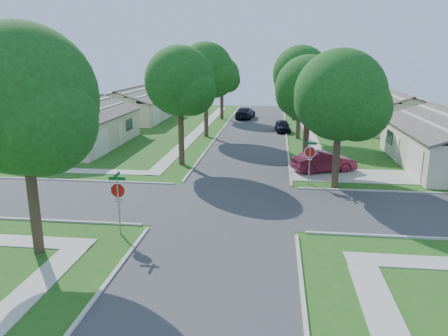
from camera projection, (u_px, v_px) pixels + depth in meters
ground at (230, 205)px, 24.65m from camera, size 100.00×100.00×0.00m
road_ns at (230, 205)px, 24.65m from camera, size 7.00×100.00×0.02m
sidewalk_ne at (308, 130)px, 48.93m from camera, size 1.20×40.00×0.04m
sidewalk_nw at (201, 128)px, 50.34m from camera, size 1.20×40.00×0.04m
driveway at (352, 176)px, 30.56m from camera, size 8.80×3.60×0.05m
stop_sign_sw at (118, 193)px, 20.17m from camera, size 1.05×0.80×2.98m
stop_sign_ne at (310, 154)px, 28.12m from camera, size 1.05×0.80×2.98m
tree_e_near at (309, 92)px, 31.34m from camera, size 4.97×4.80×8.28m
tree_e_mid at (301, 76)px, 42.72m from camera, size 5.59×5.40×9.21m
tree_e_far at (296, 73)px, 55.29m from camera, size 5.17×5.00×8.72m
tree_w_near at (181, 84)px, 32.31m from camera, size 5.38×5.20×8.97m
tree_w_mid at (206, 73)px, 43.75m from camera, size 5.80×5.60×9.56m
tree_w_far at (222, 77)px, 56.49m from camera, size 4.76×4.60×8.04m
tree_sw_corner at (24, 106)px, 17.22m from camera, size 6.21×6.00×9.55m
tree_ne_corner at (341, 99)px, 26.56m from camera, size 5.80×5.60×8.66m
house_ne_far at (394, 115)px, 50.29m from camera, size 8.42×13.60×4.23m
house_nw_near at (76, 129)px, 40.53m from camera, size 8.42×13.60×4.23m
house_nw_far at (134, 108)px, 56.87m from camera, size 8.42×13.60×4.23m
car_driveway at (324, 162)px, 31.52m from camera, size 4.86×3.14×1.51m
car_curb_east at (283, 126)px, 48.11m from camera, size 1.86×3.93×1.30m
car_curb_west at (245, 113)px, 58.12m from camera, size 2.66×5.36×1.50m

